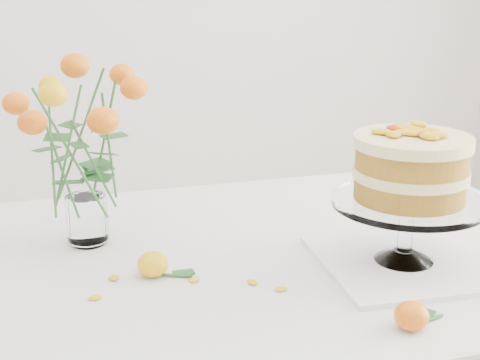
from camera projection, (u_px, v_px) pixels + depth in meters
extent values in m
cube|color=tan|center=(241.00, 265.00, 1.36)|extent=(1.40, 0.90, 0.04)
cylinder|color=tan|center=(406.00, 306.00, 1.97)|extent=(0.06, 0.06, 0.71)
cube|color=white|center=(241.00, 254.00, 1.35)|extent=(1.42, 0.92, 0.01)
cube|color=white|center=(192.00, 224.00, 1.80)|extent=(1.42, 0.01, 0.20)
cube|color=white|center=(403.00, 262.00, 1.29)|extent=(0.33, 0.33, 0.01)
cylinder|color=white|center=(406.00, 228.00, 1.27)|extent=(0.03, 0.03, 0.09)
cylinder|color=white|center=(408.00, 202.00, 1.25)|extent=(0.29, 0.29, 0.01)
cylinder|color=olive|center=(409.00, 188.00, 1.25)|extent=(0.25, 0.25, 0.04)
cylinder|color=beige|center=(410.00, 173.00, 1.24)|extent=(0.26, 0.26, 0.02)
cylinder|color=olive|center=(412.00, 157.00, 1.23)|extent=(0.25, 0.25, 0.04)
cylinder|color=beige|center=(413.00, 141.00, 1.22)|extent=(0.27, 0.27, 0.02)
cylinder|color=white|center=(89.00, 242.00, 1.39)|extent=(0.07, 0.07, 0.01)
cylinder|color=white|center=(87.00, 218.00, 1.38)|extent=(0.08, 0.08, 0.10)
ellipsoid|color=orange|center=(153.00, 264.00, 1.24)|extent=(0.06, 0.06, 0.05)
cylinder|color=#2C5F26|center=(174.00, 276.00, 1.24)|extent=(0.06, 0.03, 0.01)
ellipsoid|color=red|center=(411.00, 316.00, 1.05)|extent=(0.06, 0.06, 0.05)
cylinder|color=#2C5F26|center=(428.00, 321.00, 1.08)|extent=(0.07, 0.02, 0.01)
ellipsoid|color=#E6A40E|center=(194.00, 280.00, 1.22)|extent=(0.03, 0.02, 0.00)
ellipsoid|color=#E6A40E|center=(253.00, 282.00, 1.21)|extent=(0.03, 0.02, 0.00)
ellipsoid|color=#E6A40E|center=(281.00, 289.00, 1.19)|extent=(0.03, 0.02, 0.00)
ellipsoid|color=#E6A40E|center=(114.00, 278.00, 1.23)|extent=(0.03, 0.02, 0.00)
ellipsoid|color=#E6A40E|center=(95.00, 298.00, 1.16)|extent=(0.03, 0.02, 0.00)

